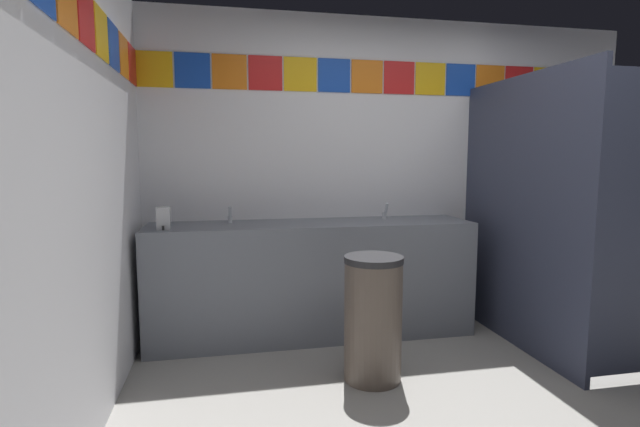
{
  "coord_description": "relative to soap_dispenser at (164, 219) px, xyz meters",
  "views": [
    {
      "loc": [
        -1.44,
        -2.1,
        1.39
      ],
      "look_at": [
        -0.79,
        1.13,
        1.0
      ],
      "focal_mm": 26.49,
      "sensor_mm": 36.0,
      "label": 1
    }
  ],
  "objects": [
    {
      "name": "ground_plane",
      "position": [
        1.86,
        -1.29,
        -0.97
      ],
      "size": [
        9.16,
        9.16,
        0.0
      ],
      "primitive_type": "plane",
      "color": "gray"
    },
    {
      "name": "wall_back",
      "position": [
        1.86,
        0.48,
        0.3
      ],
      "size": [
        4.16,
        0.09,
        2.54
      ],
      "color": "silver",
      "rests_on": "ground_plane"
    },
    {
      "name": "wall_side",
      "position": [
        -0.26,
        -1.29,
        0.3
      ],
      "size": [
        0.09,
        3.46,
        2.54
      ],
      "color": "silver",
      "rests_on": "ground_plane"
    },
    {
      "name": "vanity_counter",
      "position": [
        1.08,
        0.16,
        -0.52
      ],
      "size": [
        2.49,
        0.56,
        0.89
      ],
      "color": "slate",
      "rests_on": "ground_plane"
    },
    {
      "name": "faucet_left",
      "position": [
        0.45,
        0.25,
        -0.03
      ],
      "size": [
        0.04,
        0.1,
        0.14
      ],
      "color": "silver",
      "rests_on": "vanity_counter"
    },
    {
      "name": "faucet_right",
      "position": [
        1.7,
        0.25,
        -0.03
      ],
      "size": [
        0.04,
        0.1,
        0.14
      ],
      "color": "silver",
      "rests_on": "vanity_counter"
    },
    {
      "name": "soap_dispenser",
      "position": [
        0.0,
        0.0,
        0.0
      ],
      "size": [
        0.09,
        0.09,
        0.16
      ],
      "color": "#B7BABF",
      "rests_on": "vanity_counter"
    },
    {
      "name": "stall_divider",
      "position": [
        2.69,
        -0.57,
        0.02
      ],
      "size": [
        0.92,
        1.5,
        1.98
      ],
      "color": "#33384C",
      "rests_on": "ground_plane"
    },
    {
      "name": "toilet",
      "position": [
        3.01,
        0.06,
        -0.67
      ],
      "size": [
        0.39,
        0.49,
        0.74
      ],
      "color": "white",
      "rests_on": "ground_plane"
    },
    {
      "name": "trash_bin",
      "position": [
        1.31,
        -0.66,
        -0.58
      ],
      "size": [
        0.37,
        0.37,
        0.79
      ],
      "color": "brown",
      "rests_on": "ground_plane"
    }
  ]
}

